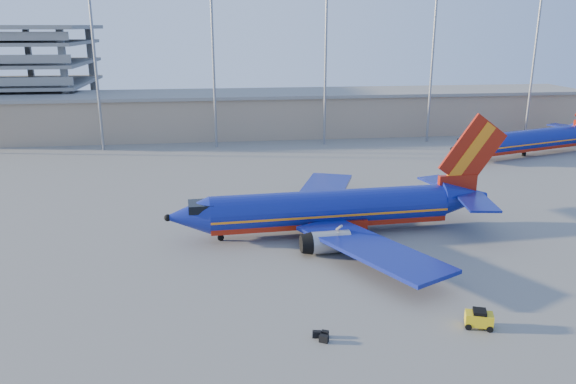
% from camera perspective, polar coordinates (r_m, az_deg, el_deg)
% --- Properties ---
extents(ground, '(220.00, 220.00, 0.00)m').
position_cam_1_polar(ground, '(59.61, -2.03, -4.40)').
color(ground, slate).
rests_on(ground, ground).
extents(terminal_building, '(122.00, 16.00, 8.50)m').
position_cam_1_polar(terminal_building, '(115.70, 0.12, 8.11)').
color(terminal_building, gray).
rests_on(terminal_building, ground).
extents(light_mast_row, '(101.60, 1.60, 28.65)m').
position_cam_1_polar(light_mast_row, '(102.01, -1.83, 14.44)').
color(light_mast_row, gray).
rests_on(light_mast_row, ground).
extents(aircraft_main, '(36.67, 35.22, 12.41)m').
position_cam_1_polar(aircraft_main, '(59.62, 5.01, -1.75)').
color(aircraft_main, navy).
rests_on(aircraft_main, ground).
extents(aircraft_second, '(33.41, 17.39, 11.67)m').
position_cam_1_polar(aircraft_second, '(103.73, 23.31, 4.86)').
color(aircraft_second, navy).
rests_on(aircraft_second, ground).
extents(baggage_tug, '(2.26, 1.79, 1.42)m').
position_cam_1_polar(baggage_tug, '(44.33, 18.83, -12.07)').
color(baggage_tug, gold).
rests_on(baggage_tug, ground).
extents(luggage_pile, '(1.22, 1.26, 0.53)m').
position_cam_1_polar(luggage_pile, '(41.06, 3.49, -14.37)').
color(luggage_pile, black).
rests_on(luggage_pile, ground).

